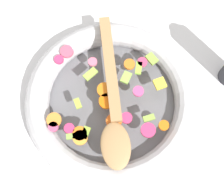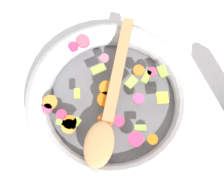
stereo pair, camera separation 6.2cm
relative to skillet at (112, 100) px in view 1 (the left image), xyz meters
The scene contains 4 objects.
ground_plane 0.02m from the skillet, ahead, with size 4.00×4.00×0.00m, color silver.
skillet is the anchor object (origin of this frame).
chopped_vegetables 0.04m from the skillet, 146.08° to the left, with size 0.25×0.25×0.01m.
wooden_spoon 0.05m from the skillet, behind, with size 0.32×0.06×0.01m.
Camera 1 is at (-0.20, 0.01, 0.64)m, focal length 50.00 mm.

